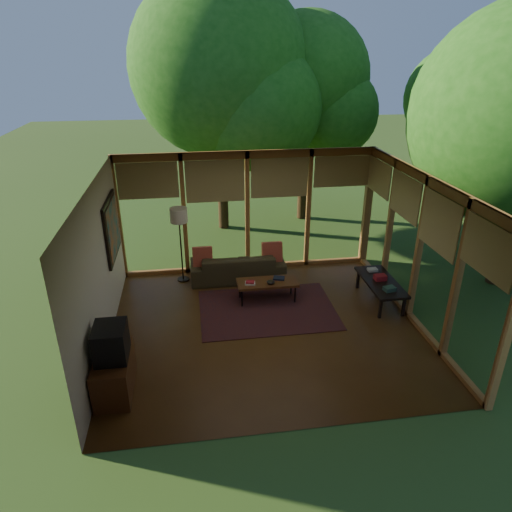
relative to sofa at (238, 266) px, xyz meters
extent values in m
plane|color=#553316|center=(0.29, -2.00, -0.30)|extent=(5.50, 5.50, 0.00)
plane|color=silver|center=(0.29, -2.00, 2.40)|extent=(5.50, 5.50, 0.00)
cube|color=silver|center=(-2.46, -2.00, 1.05)|extent=(0.04, 5.00, 2.70)
cube|color=silver|center=(0.29, -4.50, 1.05)|extent=(5.50, 0.04, 2.70)
cube|color=#A56933|center=(0.29, 0.50, 1.05)|extent=(5.50, 0.12, 2.70)
cube|color=#A56933|center=(3.04, -2.00, 1.05)|extent=(0.12, 5.00, 2.70)
plane|color=#33521E|center=(8.29, 6.00, -0.31)|extent=(40.00, 40.00, 0.00)
cylinder|color=#392715|center=(-0.04, 3.31, 2.41)|extent=(0.28, 0.28, 5.42)
sphere|color=#1C5313|center=(-0.04, 3.31, 3.92)|extent=(4.46, 4.46, 4.46)
cylinder|color=#392715|center=(2.34, 3.79, 2.22)|extent=(0.28, 0.28, 5.04)
sphere|color=#1C5313|center=(2.34, 3.79, 3.62)|extent=(3.34, 3.34, 3.34)
cylinder|color=#392715|center=(5.32, -0.97, 1.93)|extent=(0.28, 0.28, 4.45)
cylinder|color=#392715|center=(6.44, 3.30, 1.88)|extent=(0.28, 0.28, 4.36)
sphere|color=#1C5313|center=(6.44, 3.30, 3.09)|extent=(2.78, 2.78, 2.78)
cube|color=maroon|center=(0.42, -1.41, -0.29)|extent=(2.60, 1.84, 0.01)
imported|color=#3B331D|center=(0.00, 0.00, 0.00)|extent=(2.04, 0.81, 0.59)
cube|color=maroon|center=(-0.75, -0.05, 0.29)|extent=(0.42, 0.22, 0.44)
cube|color=maroon|center=(0.75, -0.05, 0.30)|extent=(0.44, 0.23, 0.46)
cube|color=beige|center=(0.13, -1.10, 0.14)|extent=(0.22, 0.18, 0.03)
cube|color=maroon|center=(0.13, -1.10, 0.17)|extent=(0.19, 0.16, 0.03)
cube|color=black|center=(0.73, -0.97, 0.14)|extent=(0.26, 0.22, 0.03)
ellipsoid|color=black|center=(0.53, -1.15, 0.16)|extent=(0.16, 0.16, 0.07)
cube|color=#592F18|center=(-2.18, -3.34, 0.00)|extent=(0.50, 1.00, 0.60)
cube|color=black|center=(-2.16, -3.34, 0.55)|extent=(0.45, 0.55, 0.50)
cube|color=#2D4F43|center=(2.69, -1.81, 0.20)|extent=(0.24, 0.19, 0.08)
cube|color=maroon|center=(2.69, -1.36, 0.21)|extent=(0.23, 0.18, 0.10)
cube|color=beige|center=(2.69, -0.96, 0.18)|extent=(0.20, 0.15, 0.05)
cylinder|color=black|center=(-1.19, 0.10, -0.28)|extent=(0.26, 0.26, 0.03)
cylinder|color=black|center=(-1.19, 0.10, 0.49)|extent=(0.03, 0.03, 1.52)
cylinder|color=beige|center=(-1.19, 0.10, 1.20)|extent=(0.36, 0.36, 0.30)
cube|color=#592F18|center=(0.48, -1.05, 0.10)|extent=(1.20, 0.50, 0.05)
cylinder|color=black|center=(-0.05, -1.23, -0.11)|extent=(0.03, 0.03, 0.38)
cylinder|color=black|center=(1.01, -1.23, -0.11)|extent=(0.03, 0.03, 0.38)
cylinder|color=black|center=(-0.05, -0.87, -0.11)|extent=(0.03, 0.03, 0.38)
cylinder|color=black|center=(1.01, -0.87, -0.11)|extent=(0.03, 0.03, 0.38)
cube|color=black|center=(2.69, -1.41, 0.13)|extent=(0.60, 1.40, 0.05)
cube|color=black|center=(2.46, -2.01, -0.10)|extent=(0.05, 0.05, 0.40)
cube|color=black|center=(2.92, -2.01, -0.10)|extent=(0.05, 0.05, 0.40)
cube|color=black|center=(2.46, -0.81, -0.10)|extent=(0.05, 0.05, 0.40)
cube|color=black|center=(2.92, -0.81, -0.10)|extent=(0.05, 0.05, 0.40)
cube|color=black|center=(-2.43, -0.60, 1.25)|extent=(0.05, 1.35, 1.15)
cube|color=#185A6D|center=(-2.40, -0.60, 1.25)|extent=(0.02, 1.20, 1.00)
camera|label=1|loc=(-0.91, -8.93, 4.32)|focal=32.00mm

